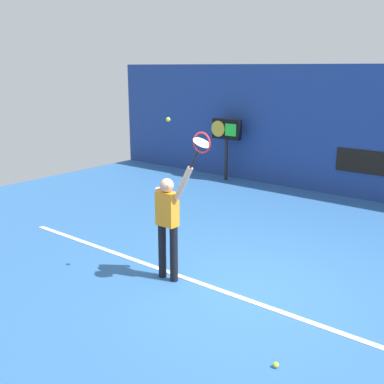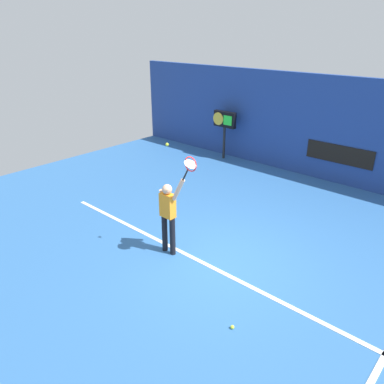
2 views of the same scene
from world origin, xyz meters
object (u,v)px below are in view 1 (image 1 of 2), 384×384
at_px(tennis_player, 168,220).
at_px(tennis_racket, 201,145).
at_px(scoreboard_clock, 226,132).
at_px(spare_ball, 276,365).
at_px(tennis_ball, 168,119).

distance_m(tennis_player, tennis_racket, 1.43).
bearing_deg(tennis_racket, scoreboard_clock, 121.76).
xyz_separation_m(tennis_racket, spare_ball, (1.87, -0.99, -2.25)).
bearing_deg(tennis_racket, tennis_player, 179.63).
xyz_separation_m(tennis_player, tennis_racket, (0.66, -0.00, 1.28)).
xyz_separation_m(tennis_ball, scoreboard_clock, (-3.33, 6.35, -1.14)).
relative_size(tennis_player, tennis_racket, 3.17).
xyz_separation_m(tennis_racket, scoreboard_clock, (-3.90, 6.30, -0.82)).
relative_size(tennis_player, scoreboard_clock, 1.04).
bearing_deg(tennis_ball, spare_ball, -20.86).
relative_size(tennis_player, spare_ball, 28.58).
xyz_separation_m(scoreboard_clock, spare_ball, (5.77, -7.29, -1.43)).
relative_size(tennis_ball, spare_ball, 1.00).
distance_m(tennis_racket, tennis_ball, 0.66).
height_order(tennis_ball, scoreboard_clock, tennis_ball).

